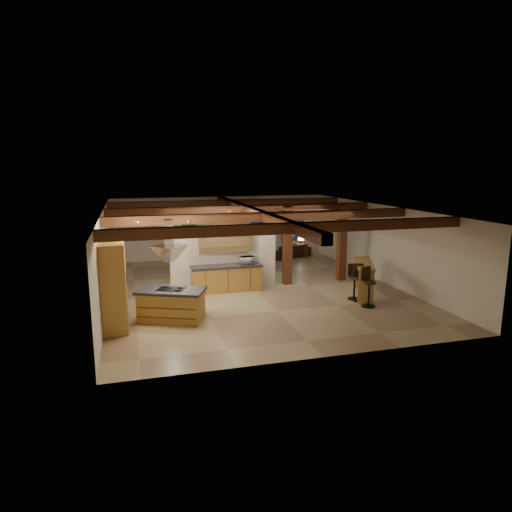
% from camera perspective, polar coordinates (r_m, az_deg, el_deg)
% --- Properties ---
extents(ground, '(12.00, 12.00, 0.00)m').
position_cam_1_polar(ground, '(16.29, -0.18, -4.25)').
color(ground, tan).
rests_on(ground, ground).
extents(room_walls, '(12.00, 12.00, 12.00)m').
position_cam_1_polar(room_walls, '(15.90, -0.18, 1.94)').
color(room_walls, beige).
rests_on(room_walls, ground).
extents(ceiling_beams, '(10.00, 12.00, 0.28)m').
position_cam_1_polar(ceiling_beams, '(15.77, -0.18, 5.46)').
color(ceiling_beams, '#411F10').
rests_on(ceiling_beams, room_walls).
extents(timber_posts, '(2.50, 0.30, 2.90)m').
position_cam_1_polar(timber_posts, '(17.19, 7.44, 2.51)').
color(timber_posts, '#411F10').
rests_on(timber_posts, ground).
extents(partition_wall, '(3.80, 0.18, 2.20)m').
position_cam_1_polar(partition_wall, '(16.27, -4.05, -0.30)').
color(partition_wall, beige).
rests_on(partition_wall, ground).
extents(pantry_cabinet, '(0.67, 1.60, 2.40)m').
position_cam_1_polar(pantry_cabinet, '(12.92, -17.32, -3.45)').
color(pantry_cabinet, '#A98236').
rests_on(pantry_cabinet, ground).
extents(back_counter, '(2.50, 0.66, 0.94)m').
position_cam_1_polar(back_counter, '(16.04, -3.73, -2.76)').
color(back_counter, '#A98236').
rests_on(back_counter, ground).
extents(upper_display_cabinet, '(1.80, 0.36, 0.95)m').
position_cam_1_polar(upper_display_cabinet, '(15.95, -3.95, 2.20)').
color(upper_display_cabinet, '#A98236').
rests_on(upper_display_cabinet, partition_wall).
extents(range_hood, '(1.10, 1.10, 1.40)m').
position_cam_1_polar(range_hood, '(12.96, -10.74, -0.43)').
color(range_hood, silver).
rests_on(range_hood, room_walls).
extents(back_windows, '(2.70, 0.07, 1.70)m').
position_cam_1_polar(back_windows, '(22.36, 2.68, 3.97)').
color(back_windows, '#411F10').
rests_on(back_windows, room_walls).
extents(framed_art, '(0.65, 0.05, 0.85)m').
position_cam_1_polar(framed_art, '(21.39, -8.35, 4.06)').
color(framed_art, '#411F10').
rests_on(framed_art, room_walls).
extents(recessed_cans, '(3.16, 2.46, 0.03)m').
position_cam_1_polar(recessed_cans, '(13.37, -8.49, 4.73)').
color(recessed_cans, silver).
rests_on(recessed_cans, room_walls).
extents(kitchen_island, '(2.12, 1.67, 0.93)m').
position_cam_1_polar(kitchen_island, '(13.29, -10.53, -5.98)').
color(kitchen_island, '#A98236').
rests_on(kitchen_island, ground).
extents(dining_table, '(1.87, 1.17, 0.63)m').
position_cam_1_polar(dining_table, '(18.82, -1.97, -1.12)').
color(dining_table, '#421A10').
rests_on(dining_table, ground).
extents(sofa, '(2.27, 1.52, 0.62)m').
position_cam_1_polar(sofa, '(21.97, 4.22, 0.67)').
color(sofa, black).
rests_on(sofa, ground).
extents(microwave, '(0.50, 0.36, 0.26)m').
position_cam_1_polar(microwave, '(16.07, -1.11, -0.53)').
color(microwave, '#B0B0B4').
rests_on(microwave, back_counter).
extents(bar_counter, '(1.36, 2.19, 1.13)m').
position_cam_1_polar(bar_counter, '(15.92, 13.30, -2.09)').
color(bar_counter, '#A98236').
rests_on(bar_counter, ground).
extents(side_table, '(0.54, 0.54, 0.62)m').
position_cam_1_polar(side_table, '(22.24, 5.61, 0.78)').
color(side_table, '#411F10').
rests_on(side_table, ground).
extents(table_lamp, '(0.31, 0.31, 0.37)m').
position_cam_1_polar(table_lamp, '(22.14, 5.64, 2.22)').
color(table_lamp, black).
rests_on(table_lamp, side_table).
extents(bar_stool_a, '(0.45, 0.47, 1.25)m').
position_cam_1_polar(bar_stool_a, '(14.70, 13.86, -3.75)').
color(bar_stool_a, black).
rests_on(bar_stool_a, ground).
extents(bar_stool_b, '(0.41, 0.41, 1.17)m').
position_cam_1_polar(bar_stool_b, '(15.41, 12.14, -3.13)').
color(bar_stool_b, black).
rests_on(bar_stool_b, ground).
extents(bar_stool_c, '(0.42, 0.44, 1.21)m').
position_cam_1_polar(bar_stool_c, '(15.24, 12.76, -3.25)').
color(bar_stool_c, black).
rests_on(bar_stool_c, ground).
extents(dining_chairs, '(2.63, 2.63, 1.31)m').
position_cam_1_polar(dining_chairs, '(18.75, -1.98, -0.06)').
color(dining_chairs, '#411F10').
rests_on(dining_chairs, ground).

